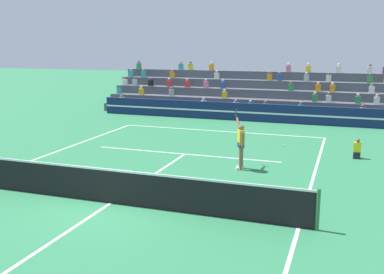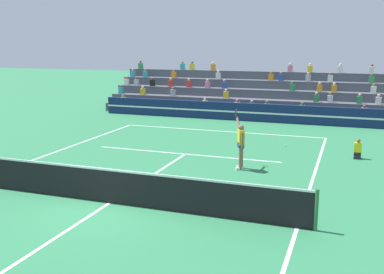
% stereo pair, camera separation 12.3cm
% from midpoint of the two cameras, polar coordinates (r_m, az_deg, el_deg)
% --- Properties ---
extents(ground_plane, '(120.00, 120.00, 0.00)m').
position_cam_midpoint_polar(ground_plane, '(13.75, -10.17, -8.25)').
color(ground_plane, '#2D7A4C').
extents(court_lines, '(11.10, 23.90, 0.01)m').
position_cam_midpoint_polar(court_lines, '(13.74, -10.17, -8.24)').
color(court_lines, white).
rests_on(court_lines, ground).
extents(tennis_net, '(12.00, 0.10, 1.10)m').
position_cam_midpoint_polar(tennis_net, '(13.57, -10.25, -6.09)').
color(tennis_net, '#2D6B38').
rests_on(tennis_net, ground).
extents(sponsor_banner_wall, '(18.00, 0.26, 1.10)m').
position_cam_midpoint_polar(sponsor_banner_wall, '(27.85, 5.92, 3.23)').
color(sponsor_banner_wall, navy).
rests_on(sponsor_banner_wall, ground).
extents(bleacher_stand, '(19.51, 4.75, 3.38)m').
position_cam_midpoint_polar(bleacher_stand, '(31.46, 7.61, 5.03)').
color(bleacher_stand, '#4C515B').
rests_on(bleacher_stand, ground).
extents(ball_kid_courtside, '(0.30, 0.36, 0.84)m').
position_cam_midpoint_polar(ball_kid_courtside, '(19.76, 20.46, -1.64)').
color(ball_kid_courtside, black).
rests_on(ball_kid_courtside, ground).
extents(tennis_player, '(0.69, 1.25, 2.25)m').
position_cam_midpoint_polar(tennis_player, '(16.96, 6.41, -0.85)').
color(tennis_player, brown).
rests_on(tennis_player, ground).
extents(tennis_ball, '(0.07, 0.07, 0.07)m').
position_cam_midpoint_polar(tennis_ball, '(21.27, 11.93, -1.05)').
color(tennis_ball, '#C6DB33').
rests_on(tennis_ball, ground).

